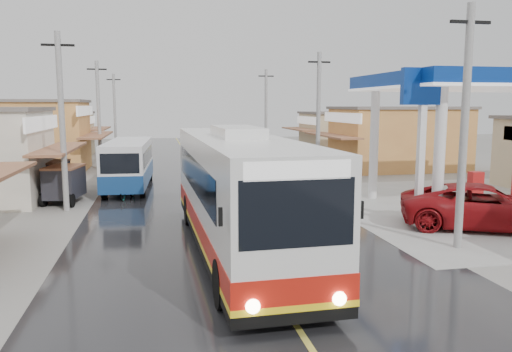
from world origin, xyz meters
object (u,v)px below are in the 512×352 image
(coach_bus, at_px, (237,192))
(tricycle_near, at_px, (64,182))
(second_bus, at_px, (129,163))
(cyclist, at_px, (128,186))
(tricycle_far, at_px, (49,175))
(jeepney, at_px, (484,207))

(coach_bus, xyz_separation_m, tricycle_near, (-7.02, 9.62, -0.91))
(second_bus, relative_size, tricycle_near, 3.15)
(cyclist, height_order, tricycle_far, cyclist)
(second_bus, height_order, tricycle_far, second_bus)
(cyclist, bearing_deg, coach_bus, -50.28)
(jeepney, height_order, tricycle_near, tricycle_near)
(coach_bus, bearing_deg, second_bus, 105.57)
(cyclist, bearing_deg, tricycle_far, 170.09)
(coach_bus, relative_size, second_bus, 1.57)
(cyclist, height_order, tricycle_near, cyclist)
(second_bus, xyz_separation_m, jeepney, (14.05, -12.39, -0.61))
(coach_bus, relative_size, jeepney, 2.10)
(second_bus, bearing_deg, tricycle_near, -123.98)
(cyclist, distance_m, tricycle_far, 4.76)
(coach_bus, distance_m, second_bus, 14.10)
(tricycle_near, bearing_deg, tricycle_far, 123.70)
(coach_bus, distance_m, tricycle_far, 14.93)
(second_bus, distance_m, jeepney, 18.74)
(coach_bus, relative_size, tricycle_near, 4.95)
(second_bus, bearing_deg, tricycle_far, -162.54)
(jeepney, xyz_separation_m, tricycle_far, (-18.17, 11.32, 0.18))
(second_bus, bearing_deg, jeepney, -38.47)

